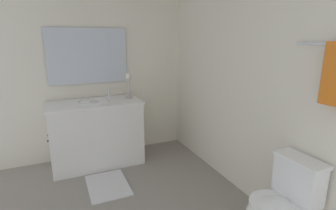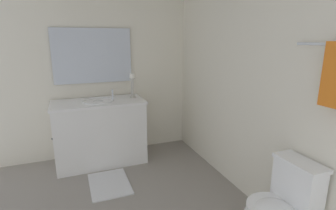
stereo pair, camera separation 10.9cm
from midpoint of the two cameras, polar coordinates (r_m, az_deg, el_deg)
wall_back at (r=2.74m, az=18.55°, el=5.11°), size 3.15×0.04×2.45m
wall_left at (r=3.69m, az=-15.77°, el=7.52°), size 0.04×2.77×2.45m
vanity_cabinet at (r=3.56m, az=-13.93°, el=-5.84°), size 0.58×1.18×0.85m
sink_basin at (r=3.45m, az=-14.29°, el=0.22°), size 0.40×0.40×0.24m
mirror at (r=3.63m, az=-15.48°, el=10.44°), size 0.02×1.03×0.72m
candle_holder_tall at (r=3.52m, az=-7.02°, el=4.44°), size 0.09×0.09×0.34m
toilet at (r=2.30m, az=24.81°, el=-20.42°), size 0.39×0.54×0.75m
bath_mat at (r=3.17m, az=-11.85°, el=-16.72°), size 0.60×0.44×0.02m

